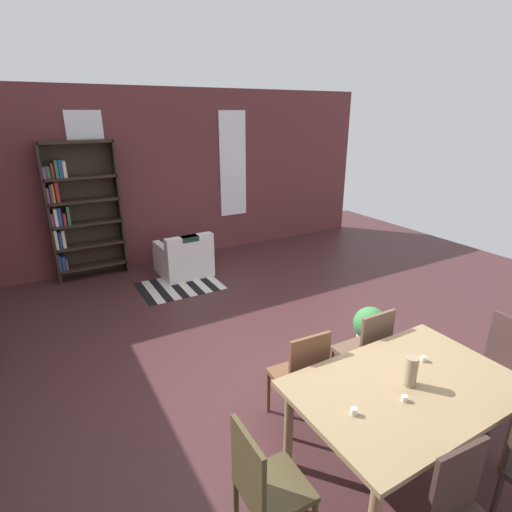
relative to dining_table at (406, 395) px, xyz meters
name	(u,v)px	position (x,y,z in m)	size (l,w,h in m)	color
ground_plane	(308,377)	(0.08, 1.24, -0.69)	(11.02, 11.02, 0.00)	#432527
back_wall_brick	(167,177)	(0.08, 5.54, 0.82)	(8.36, 0.12, 3.03)	brown
window_pane_0	(91,175)	(-1.21, 5.47, 0.98)	(0.55, 0.02, 1.97)	white
window_pane_1	(233,165)	(1.37, 5.47, 0.98)	(0.55, 0.02, 1.97)	white
dining_table	(406,395)	(0.00, 0.00, 0.00)	(1.65, 1.06, 0.78)	#937853
vase_on_table	(411,371)	(0.01, 0.00, 0.20)	(0.09, 0.09, 0.23)	#998466
tealight_candle_0	(404,398)	(-0.16, -0.10, 0.11)	(0.04, 0.04, 0.04)	silver
tealight_candle_1	(423,359)	(0.34, 0.14, 0.11)	(0.04, 0.04, 0.04)	silver
tealight_candle_2	(354,412)	(-0.54, -0.03, 0.11)	(0.04, 0.04, 0.05)	silver
dining_chair_far_left	(301,375)	(-0.38, 0.76, -0.18)	(0.42, 0.42, 0.95)	brown
dining_chair_far_right	(366,350)	(0.37, 0.76, -0.18)	(0.40, 0.40, 0.95)	brown
dining_chair_head_left	(264,485)	(-1.20, 0.00, -0.18)	(0.41, 0.41, 0.95)	#493F25
dining_chair_head_right	(497,366)	(1.20, 0.00, -0.18)	(0.42, 0.42, 0.95)	#442F2C
bookshelf_tall	(79,210)	(-1.48, 5.31, 0.45)	(1.11, 0.28, 2.22)	#2D2319
armchair_white	(184,259)	(-0.03, 4.58, -0.41)	(0.83, 0.83, 0.75)	white
potted_plant_by_shelf	(370,327)	(1.02, 1.32, -0.40)	(0.39, 0.39, 0.53)	silver
striped_rug	(180,286)	(-0.29, 4.14, -0.69)	(1.25, 0.94, 0.01)	black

